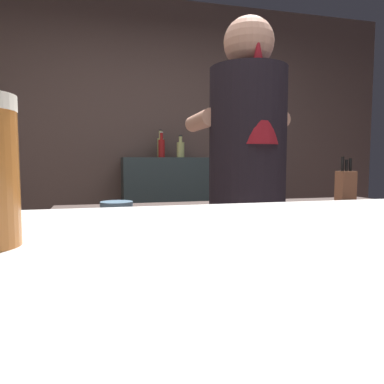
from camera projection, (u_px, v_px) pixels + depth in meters
name	position (u px, v px, depth m)	size (l,w,h in m)	color
wall_back	(144.00, 140.00, 3.56)	(5.20, 0.10, 2.70)	brown
prep_counter	(238.00, 280.00, 2.14)	(2.10, 0.60, 0.88)	#4B3C37
back_shelf	(165.00, 220.00, 3.39)	(0.78, 0.36, 1.18)	#313F43
bartender	(247.00, 188.00, 1.61)	(0.42, 0.51, 1.77)	#2C3433
knife_block	(346.00, 186.00, 2.22)	(0.10, 0.08, 0.29)	#90593D
mixing_bowl	(117.00, 206.00, 1.91)	(0.17, 0.17, 0.05)	slate
chefs_knife	(264.00, 206.00, 2.09)	(0.24, 0.03, 0.01)	silver
bottle_vinegar	(160.00, 147.00, 3.41)	(0.06, 0.06, 0.26)	#D2CE79
bottle_olive_oil	(181.00, 149.00, 3.33)	(0.07, 0.07, 0.21)	#CFD47F
bottle_hot_sauce	(162.00, 147.00, 3.30)	(0.06, 0.06, 0.23)	red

